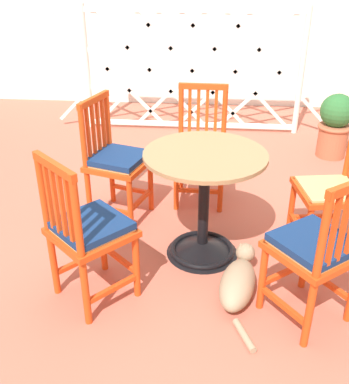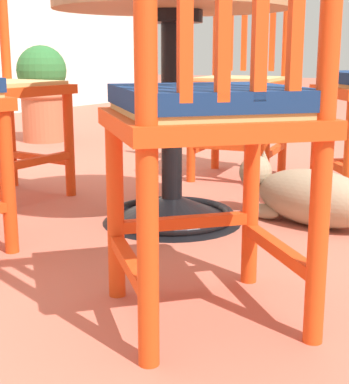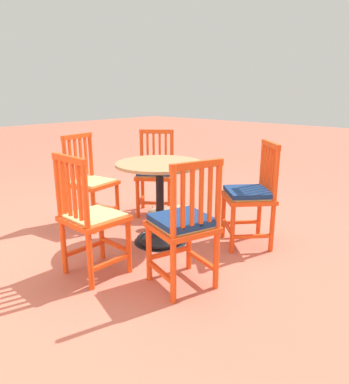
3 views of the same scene
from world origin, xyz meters
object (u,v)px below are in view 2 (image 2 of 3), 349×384
Objects in this scene: tabby_cat at (306,196)px; cafe_table at (172,140)px; orange_chair_at_corner at (242,83)px; orange_chair_by_planter at (212,116)px; terracotta_planter at (43,91)px.

cafe_table is at bearing 119.97° from tabby_cat.
orange_chair_at_corner and orange_chair_by_planter have the same top height.
tabby_cat is at bearing 6.02° from orange_chair_by_planter.
tabby_cat is at bearing -114.47° from terracotta_planter.
orange_chair_by_planter is at bearing -156.62° from orange_chair_at_corner.
tabby_cat is 2.36m from terracotta_planter.
orange_chair_at_corner is 1.65m from terracotta_planter.
cafe_table is at bearing 38.01° from orange_chair_by_planter.
cafe_table reaches higher than terracotta_planter.
orange_chair_at_corner is 1.58m from orange_chair_by_planter.
terracotta_planter reaches higher than tabby_cat.
orange_chair_at_corner is at bearing -103.03° from terracotta_planter.
cafe_table reaches higher than tabby_cat.
orange_chair_at_corner is 1.47× the size of terracotta_planter.
tabby_cat is at bearing -60.03° from cafe_table.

